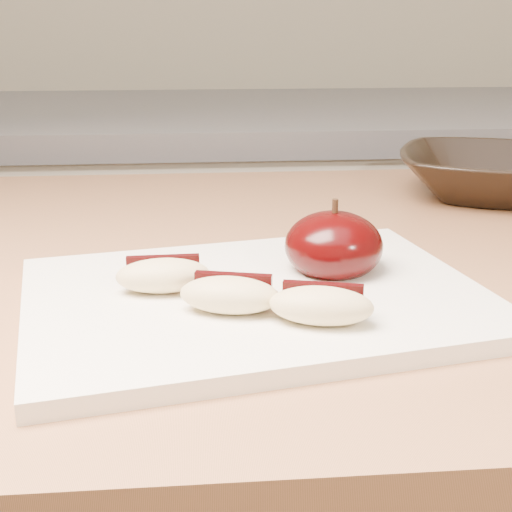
{
  "coord_description": "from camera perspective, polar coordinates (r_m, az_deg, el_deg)",
  "views": [
    {
      "loc": [
        0.04,
        -0.08,
        1.09
      ],
      "look_at": [
        0.08,
        0.37,
        0.94
      ],
      "focal_mm": 50.0,
      "sensor_mm": 36.0,
      "label": 1
    }
  ],
  "objects": [
    {
      "name": "apple_wedge_a",
      "position": [
        0.49,
        -7.43,
        -1.51
      ],
      "size": [
        0.06,
        0.03,
        0.02
      ],
      "rotation": [
        0.0,
        0.0,
        0.03
      ],
      "color": "beige",
      "rests_on": "cutting_board"
    },
    {
      "name": "bowl",
      "position": [
        0.83,
        18.5,
        6.2
      ],
      "size": [
        0.26,
        0.26,
        0.05
      ],
      "primitive_type": "imported",
      "rotation": [
        0.0,
        0.0,
        -0.35
      ],
      "color": "black",
      "rests_on": "island_counter"
    },
    {
      "name": "apple_wedge_c",
      "position": [
        0.43,
        5.25,
        -3.92
      ],
      "size": [
        0.07,
        0.05,
        0.02
      ],
      "rotation": [
        0.0,
        0.0,
        -0.25
      ],
      "color": "beige",
      "rests_on": "cutting_board"
    },
    {
      "name": "cutting_board",
      "position": [
        0.49,
        0.0,
        -3.47
      ],
      "size": [
        0.34,
        0.28,
        0.01
      ],
      "primitive_type": "cube",
      "rotation": [
        0.0,
        0.0,
        0.19
      ],
      "color": "white",
      "rests_on": "island_counter"
    },
    {
      "name": "back_cabinet",
      "position": [
        1.42,
        -6.37,
        -7.35
      ],
      "size": [
        2.4,
        0.62,
        0.94
      ],
      "color": "silver",
      "rests_on": "ground"
    },
    {
      "name": "apple_half",
      "position": [
        0.52,
        6.23,
        0.82
      ],
      "size": [
        0.08,
        0.08,
        0.06
      ],
      "rotation": [
        0.0,
        0.0,
        0.15
      ],
      "color": "black",
      "rests_on": "cutting_board"
    },
    {
      "name": "apple_wedge_b",
      "position": [
        0.45,
        -2.09,
        -3.08
      ],
      "size": [
        0.07,
        0.05,
        0.02
      ],
      "rotation": [
        0.0,
        0.0,
        -0.24
      ],
      "color": "beige",
      "rests_on": "cutting_board"
    }
  ]
}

